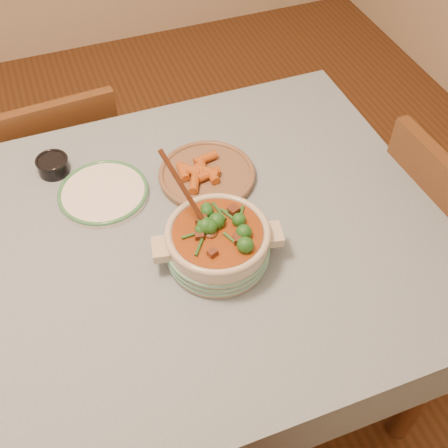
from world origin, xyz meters
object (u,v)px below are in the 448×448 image
chair_far (69,166)px  chair_right (440,243)px  fried_plate (207,173)px  condiment_bowl (53,164)px  dining_table (125,277)px  stew_casserole (218,241)px  white_plate (103,193)px

chair_far → chair_right: size_ratio=0.91×
fried_plate → chair_right: size_ratio=0.38×
condiment_bowl → chair_far: condiment_bowl is taller
dining_table → chair_right: bearing=-5.8°
stew_casserole → fried_plate: size_ratio=0.96×
stew_casserole → chair_far: (-0.29, 0.80, -0.37)m
condiment_bowl → fried_plate: condiment_bowl is taller
condiment_bowl → dining_table: bearing=-74.2°
stew_casserole → white_plate: (-0.22, 0.31, -0.05)m
stew_casserole → condiment_bowl: stew_casserole is taller
condiment_bowl → chair_right: 1.19m
stew_casserole → white_plate: 0.38m
white_plate → chair_right: (0.95, -0.31, -0.27)m
white_plate → stew_casserole: bearing=-54.8°
white_plate → chair_far: bearing=97.9°
dining_table → stew_casserole: stew_casserole is taller
dining_table → condiment_bowl: 0.39m
dining_table → white_plate: bearing=88.0°
dining_table → chair_right: 0.98m
white_plate → chair_far: size_ratio=0.36×
dining_table → chair_far: chair_far is taller
dining_table → fried_plate: fried_plate is taller
fried_plate → dining_table: bearing=-148.2°
dining_table → condiment_bowl: (-0.10, 0.36, 0.12)m
chair_far → white_plate: bearing=94.0°
dining_table → condiment_bowl: condiment_bowl is taller
stew_casserole → chair_far: bearing=109.6°
condiment_bowl → chair_far: bearing=83.3°
chair_far → chair_right: 1.30m
condiment_bowl → chair_right: bearing=-23.3°
stew_casserole → chair_far: 0.93m
white_plate → chair_right: size_ratio=0.33×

